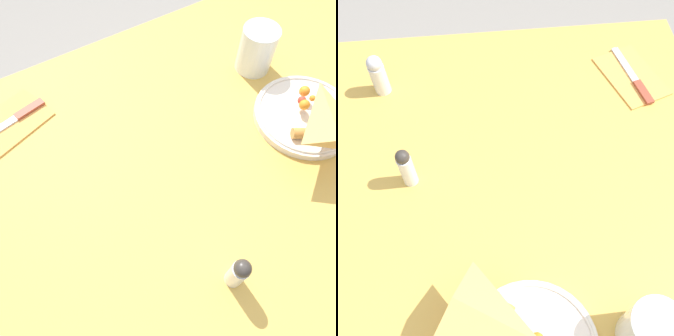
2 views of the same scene
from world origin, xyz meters
The scene contains 7 objects.
ground_plane centered at (0.00, 0.00, 0.00)m, with size 6.00×6.00×0.00m, color gray.
dining_table centered at (0.00, 0.00, 0.68)m, with size 1.28×0.89×0.78m.
plate_pizza centered at (-0.15, 0.03, 0.79)m, with size 0.23×0.23×0.06m.
milk_glass centered at (-0.15, -0.16, 0.83)m, with size 0.09×0.09×0.11m.
napkin_folded centered at (0.45, -0.30, 0.78)m, with size 0.21×0.17×0.00m.
butter_knife centered at (0.44, -0.30, 0.78)m, with size 0.19×0.06×0.01m.
pepper_shaker centered at (0.20, 0.24, 0.83)m, with size 0.03×0.03×0.11m.
Camera 1 is at (0.36, 0.27, 1.39)m, focal length 35.00 mm.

